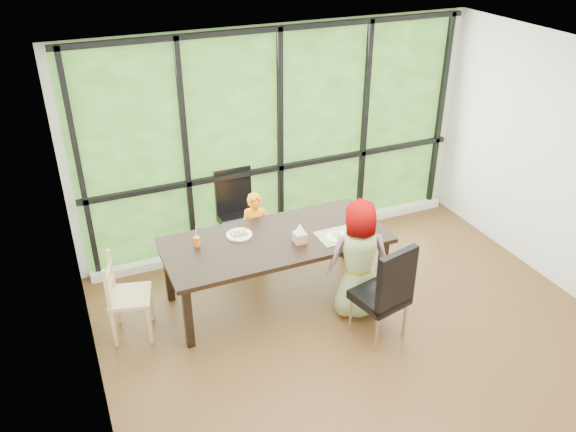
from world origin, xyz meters
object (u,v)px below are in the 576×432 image
Objects in this scene: chair_window_leather at (240,215)px; white_mug at (364,214)px; orange_cup at (197,242)px; tissue_box at (300,237)px; child_toddler at (256,232)px; chair_end_beech at (130,297)px; plate_far at (239,235)px; child_older at (360,259)px; green_cup at (370,227)px; chair_interior_leather at (380,290)px; dining_table at (276,268)px; plate_near at (338,237)px.

white_mug is (1.14, -0.98, 0.26)m from chair_window_leather.
chair_window_leather is 10.33× the size of orange_cup.
chair_window_leather is 8.58× the size of tissue_box.
child_toddler is 0.96m from orange_cup.
orange_cup is at bearing -62.38° from chair_end_beech.
tissue_box reaches higher than white_mug.
plate_far is 2.63× the size of orange_cup.
plate_far is at bearing -66.23° from chair_end_beech.
child_older is 0.44m from green_cup.
chair_end_beech is at bearing -170.33° from plate_far.
chair_interior_leather reaches higher than orange_cup.
green_cup is (0.98, -0.27, 0.43)m from dining_table.
child_older is 0.36m from plate_near.
green_cup reaches higher than plate_near.
plate_far is at bearing -21.07° from child_older.
plate_near is 0.54m from white_mug.
chair_window_leather is 1.67m from green_cup.
chair_interior_leather is 0.78m from plate_near.
chair_end_beech is at bearing 1.86° from child_older.
plate_near is at bearing -25.47° from plate_far.
child_older is (0.70, -0.58, 0.28)m from dining_table.
chair_end_beech is 2.58m from green_cup.
plate_far is 1.43m from white_mug.
orange_cup is at bearing -176.73° from plate_far.
dining_table is 1.11m from green_cup.
chair_interior_leather is at bearing -54.82° from dining_table.
plate_near is 1.47m from orange_cup.
chair_end_beech is 3.61× the size of plate_near.
white_mug reaches higher than plate_far.
white_mug is (1.08, 0.02, 0.42)m from dining_table.
child_toddler is 0.59m from plate_far.
dining_table is at bearing -12.98° from orange_cup.
child_older reaches higher than chair_end_beech.
white_mug is at bearing 11.90° from tissue_box.
orange_cup is (-1.41, 0.42, 0.04)m from plate_near.
tissue_box is at bearing 172.03° from green_cup.
plate_far is (-0.33, 0.21, 0.38)m from dining_table.
chair_end_beech is (-1.50, -1.00, -0.09)m from chair_window_leather.
green_cup reaches higher than plate_far.
plate_far is at bearing 172.38° from white_mug.
chair_end_beech reaches higher than tissue_box.
green_cup is at bearing -15.45° from dining_table.
dining_table is 9.53× the size of plate_near.
green_cup is at bearing -82.07° from chair_end_beech.
tissue_box is (1.00, -0.35, 0.00)m from orange_cup.
chair_interior_leather is 1.00m from tissue_box.
dining_table is at bearing -23.18° from child_older.
child_toddler reaches higher than white_mug.
green_cup is at bearing -14.35° from orange_cup.
child_toddler is 1.09m from plate_near.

